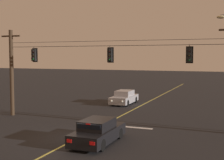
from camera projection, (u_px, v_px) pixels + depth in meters
name	position (u px, v px, depth m)	size (l,w,h in m)	color
ground_plane	(78.00, 138.00, 18.87)	(180.00, 180.00, 0.00)	black
lane_centre_stripe	(132.00, 110.00, 28.69)	(0.14, 60.00, 0.01)	#D1C64C
stop_bar_paint	(129.00, 127.00, 21.87)	(3.40, 0.36, 0.01)	silver
signal_span_assembly	(107.00, 73.00, 22.85)	(18.91, 0.32, 7.07)	#423021
traffic_light_leftmost	(34.00, 55.00, 25.06)	(0.48, 0.41, 1.22)	black
traffic_light_left_inner	(110.00, 55.00, 22.65)	(0.48, 0.41, 1.22)	black
traffic_light_centre	(189.00, 55.00, 20.58)	(0.48, 0.41, 1.22)	black
car_waiting_near_lane	(98.00, 132.00, 17.74)	(1.80, 4.33, 1.39)	black
car_oncoming_lead	(124.00, 98.00, 32.50)	(1.80, 4.42, 1.39)	#A5A5AD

